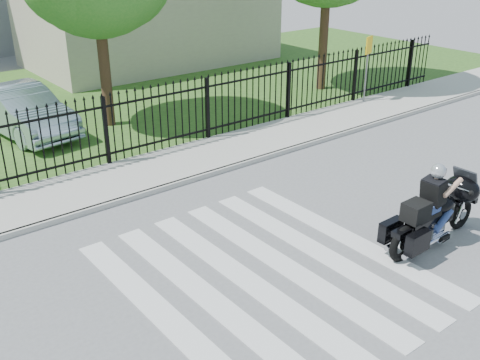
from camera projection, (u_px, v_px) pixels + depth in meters
ground at (267, 273)px, 9.65m from camera, size 120.00×120.00×0.00m
crosswalk at (267, 273)px, 9.65m from camera, size 5.00×5.50×0.01m
sidewalk at (129, 178)px, 13.21m from camera, size 40.00×2.00×0.12m
curb at (150, 192)px, 12.49m from camera, size 40.00×0.12×0.12m
grass_strip at (26, 111)px, 18.25m from camera, size 40.00×12.00×0.02m
iron_fence at (106, 133)px, 13.58m from camera, size 26.00×0.04×1.80m
building_low at (150, 21)px, 24.35m from camera, size 10.00×6.00×3.50m
motorcycle_rider at (433, 211)px, 10.28m from camera, size 2.53×0.75×1.67m
parked_car at (22, 111)px, 15.88m from camera, size 2.03×4.37×1.39m
traffic_sign at (368, 55)px, 18.24m from camera, size 0.45×0.18×2.15m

